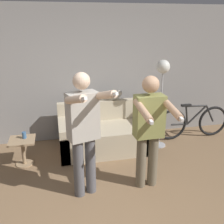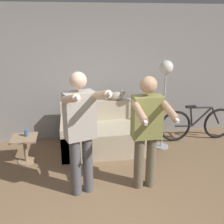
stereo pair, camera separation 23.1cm
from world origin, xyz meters
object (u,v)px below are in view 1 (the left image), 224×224
Objects in this scene: side_table at (23,147)px; couch at (104,135)px; person_right at (149,127)px; person_left at (84,128)px; floor_lamp at (162,78)px; cat at (114,95)px; cup at (24,135)px; bicycle at (192,122)px.

couch is at bearing 10.80° from side_table.
person_right is 2.15m from side_table.
person_left is 1.52m from side_table.
floor_lamp is at bearing 20.62° from person_left.
cup is (-1.64, -0.57, -0.42)m from cat.
side_table is (-2.47, -0.17, -1.00)m from floor_lamp.
floor_lamp is at bearing -5.21° from couch.
floor_lamp reaches higher than person_right.
cup is 3.26m from bicycle.
cat is 0.98m from floor_lamp.
bicycle is at bearing 42.21° from person_right.
person_right is at bearing -119.32° from floor_lamp.
cat is at bearing 47.85° from person_left.
cat is 0.26× the size of bicycle.
person_left reaches higher than bicycle.
person_left is 0.89m from person_right.
bicycle is (1.87, 0.11, 0.05)m from couch.
person_right is at bearing -16.98° from person_left.
bicycle reaches higher than side_table.
bicycle is at bearing 5.91° from cup.
cup is at bearing 112.44° from person_left.
cat is at bearing 150.57° from floor_lamp.
cup is at bearing -176.98° from floor_lamp.
couch is 1.44m from side_table.
person_left is at bearing -149.37° from bicycle.
couch is 0.99× the size of floor_lamp.
person_left is 1.81m from cat.
floor_lamp reaches higher than cup.
floor_lamp is (1.06, -0.10, 1.04)m from couch.
person_right is 1.43m from floor_lamp.
person_right reaches higher than cup.
cat is (-0.11, 1.64, 0.00)m from person_right.
cat is 3.73× the size of cup.
person_right is at bearing -73.36° from couch.
couch is 0.78m from cat.
person_left is at bearing -142.53° from floor_lamp.
person_right is 14.98× the size of cup.
floor_lamp is 1.05× the size of bicycle.
couch reaches higher than cup.
cat is at bearing 19.13° from cup.
person_left reaches higher than cat.
cup is at bearing 147.48° from person_right.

